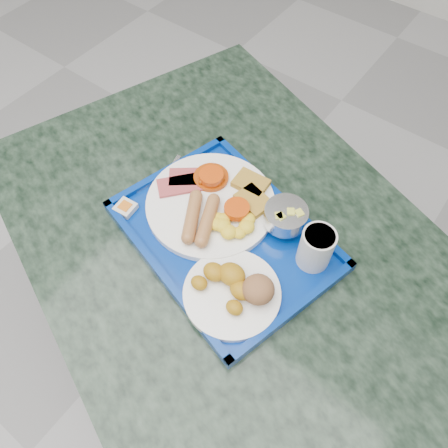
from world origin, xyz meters
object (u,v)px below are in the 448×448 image
(bread_plate, at_px, (236,289))
(fruit_bowl, at_px, (286,216))
(table, at_px, (238,289))
(juice_cup, at_px, (316,247))
(tray, at_px, (224,236))
(main_plate, at_px, (214,204))

(bread_plate, xyz_separation_m, fruit_bowl, (-0.01, 0.18, 0.02))
(table, xyz_separation_m, juice_cup, (0.13, 0.06, 0.25))
(tray, xyz_separation_m, bread_plate, (0.10, -0.09, 0.02))
(tray, xyz_separation_m, fruit_bowl, (0.09, 0.09, 0.05))
(table, distance_m, main_plate, 0.24)
(table, bearing_deg, fruit_bowl, 65.35)
(table, relative_size, tray, 2.69)
(main_plate, relative_size, juice_cup, 3.04)
(table, distance_m, tray, 0.20)
(tray, bearing_deg, fruit_bowl, 45.45)
(bread_plate, relative_size, juice_cup, 2.04)
(tray, relative_size, main_plate, 1.83)
(fruit_bowl, bearing_deg, table, -114.65)
(bread_plate, relative_size, fruit_bowl, 2.09)
(juice_cup, bearing_deg, table, -154.24)
(main_plate, bearing_deg, table, -24.09)
(juice_cup, bearing_deg, fruit_bowl, 160.41)
(table, xyz_separation_m, main_plate, (-0.10, 0.05, 0.22))
(table, bearing_deg, tray, 174.65)
(bread_plate, height_order, juice_cup, juice_cup)
(main_plate, bearing_deg, fruit_bowl, 18.10)
(table, distance_m, juice_cup, 0.29)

